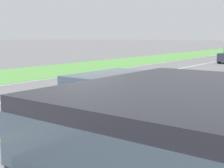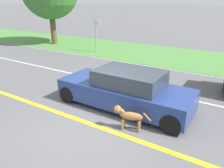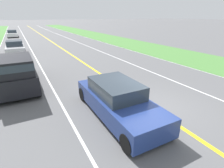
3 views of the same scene
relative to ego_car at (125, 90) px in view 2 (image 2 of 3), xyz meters
The scene contains 8 objects.
ground_plane 1.78m from the ego_car, 169.19° to the left, with size 400.00×400.00×0.00m, color #5B5B5E.
centre_divider_line 1.78m from the ego_car, 169.19° to the left, with size 0.18×160.00×0.01m, color yellow.
lane_edge_line_right 5.42m from the ego_car, ahead, with size 0.14×160.00×0.01m, color white.
lane_dash_same_dir 2.01m from the ego_car, ahead, with size 0.10×160.00×0.01m, color white.
grass_verge_right 8.41m from the ego_car, ahead, with size 6.00×160.00×0.03m, color #4C843D.
ego_car is the anchor object (origin of this frame).
dog 1.49m from the ego_car, 148.49° to the right, with size 0.48×1.20×0.77m.
street_sign 9.03m from the ego_car, 42.55° to the left, with size 0.11×0.64×2.44m.
Camera 2 is at (-4.68, -3.70, 3.65)m, focal length 35.00 mm.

